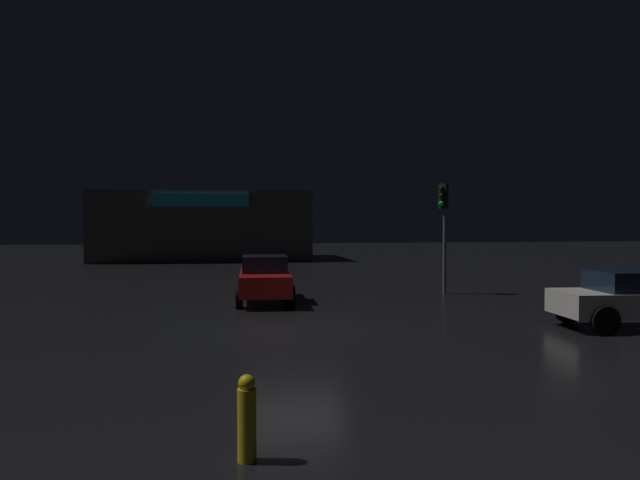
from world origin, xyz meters
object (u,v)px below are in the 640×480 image
(store_building, at_px, (204,226))
(car_near, at_px, (632,299))
(fire_hydrant, at_px, (247,418))
(car_far, at_px, (265,279))
(traffic_signal_opposite, at_px, (443,213))

(store_building, xyz_separation_m, car_near, (11.99, -30.80, -1.68))
(car_near, height_order, fire_hydrant, car_near)
(car_near, relative_size, fire_hydrant, 3.99)
(store_building, bearing_deg, fire_hydrant, -87.30)
(car_near, relative_size, car_far, 0.91)
(store_building, distance_m, car_near, 33.09)
(traffic_signal_opposite, bearing_deg, store_building, 113.12)
(car_near, bearing_deg, traffic_signal_opposite, 105.52)
(car_far, height_order, fire_hydrant, car_far)
(store_building, relative_size, fire_hydrant, 14.84)
(fire_hydrant, bearing_deg, store_building, 92.70)
(car_near, distance_m, car_far, 11.21)
(car_near, xyz_separation_m, car_far, (-9.10, 6.55, 0.04))
(car_far, distance_m, fire_hydrant, 13.59)
(fire_hydrant, bearing_deg, car_near, 34.43)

